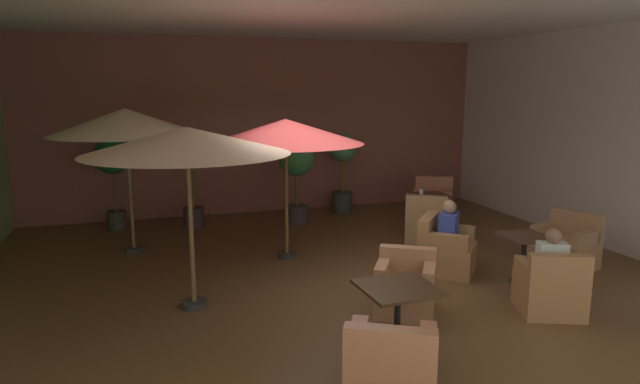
{
  "coord_description": "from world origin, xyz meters",
  "views": [
    {
      "loc": [
        -2.43,
        -7.24,
        2.76
      ],
      "look_at": [
        0.0,
        0.48,
        1.21
      ],
      "focal_mm": 30.63,
      "sensor_mm": 36.0,
      "label": 1
    }
  ],
  "objects_px": {
    "armchair_front_right_east": "(405,289)",
    "patio_umbrella_near_wall": "(286,132)",
    "iced_drink_cup": "(421,191)",
    "patron_blue_shirt": "(449,225)",
    "armchair_front_left_east": "(433,203)",
    "armchair_mid_center_north": "(566,247)",
    "cafe_table_front_right": "(398,301)",
    "patio_umbrella_center_beige": "(187,141)",
    "cafe_table_mid_center": "(524,247)",
    "potted_tree_right_corner": "(113,165)",
    "patio_umbrella_tall_red": "(126,122)",
    "potted_tree_mid_right": "(191,161)",
    "armchair_mid_center_south": "(550,289)",
    "cafe_table_front_left": "(430,203)",
    "armchair_front_left_north": "(427,225)",
    "armchair_mid_center_east": "(445,251)",
    "potted_tree_mid_left": "(342,163)",
    "armchair_front_right_north": "(391,368)",
    "patron_by_window": "(552,256)",
    "potted_tree_left_corner": "(296,167)"
  },
  "relations": [
    {
      "from": "cafe_table_mid_center",
      "to": "potted_tree_right_corner",
      "type": "xyz_separation_m",
      "value": [
        -5.74,
        4.95,
        0.75
      ]
    },
    {
      "from": "patio_umbrella_tall_red",
      "to": "potted_tree_mid_right",
      "type": "height_order",
      "value": "patio_umbrella_tall_red"
    },
    {
      "from": "cafe_table_front_right",
      "to": "potted_tree_right_corner",
      "type": "xyz_separation_m",
      "value": [
        -3.13,
        6.27,
        0.75
      ]
    },
    {
      "from": "potted_tree_mid_left",
      "to": "iced_drink_cup",
      "type": "bearing_deg",
      "value": -62.94
    },
    {
      "from": "cafe_table_front_right",
      "to": "potted_tree_mid_left",
      "type": "distance_m",
      "value": 6.64
    },
    {
      "from": "cafe_table_front_right",
      "to": "patron_blue_shirt",
      "type": "relative_size",
      "value": 1.21
    },
    {
      "from": "iced_drink_cup",
      "to": "armchair_mid_center_east",
      "type": "bearing_deg",
      "value": -109.72
    },
    {
      "from": "armchair_front_left_east",
      "to": "potted_tree_mid_left",
      "type": "relative_size",
      "value": 0.59
    },
    {
      "from": "armchair_mid_center_north",
      "to": "potted_tree_mid_right",
      "type": "bearing_deg",
      "value": 140.74
    },
    {
      "from": "armchair_mid_center_east",
      "to": "iced_drink_cup",
      "type": "relative_size",
      "value": 9.86
    },
    {
      "from": "cafe_table_mid_center",
      "to": "armchair_mid_center_south",
      "type": "bearing_deg",
      "value": -111.38
    },
    {
      "from": "armchair_front_left_east",
      "to": "cafe_table_front_right",
      "type": "distance_m",
      "value": 6.21
    },
    {
      "from": "patio_umbrella_tall_red",
      "to": "potted_tree_mid_left",
      "type": "distance_m",
      "value": 4.94
    },
    {
      "from": "patron_blue_shirt",
      "to": "patron_by_window",
      "type": "relative_size",
      "value": 1.07
    },
    {
      "from": "patron_by_window",
      "to": "potted_tree_left_corner",
      "type": "bearing_deg",
      "value": 108.5
    },
    {
      "from": "armchair_front_left_north",
      "to": "patio_umbrella_near_wall",
      "type": "xyz_separation_m",
      "value": [
        -2.62,
        -0.09,
        1.74
      ]
    },
    {
      "from": "cafe_table_front_right",
      "to": "patio_umbrella_center_beige",
      "type": "relative_size",
      "value": 0.32
    },
    {
      "from": "cafe_table_front_right",
      "to": "armchair_front_right_east",
      "type": "bearing_deg",
      "value": 58.97
    },
    {
      "from": "armchair_mid_center_north",
      "to": "potted_tree_left_corner",
      "type": "relative_size",
      "value": 0.59
    },
    {
      "from": "armchair_front_left_east",
      "to": "patio_umbrella_tall_red",
      "type": "xyz_separation_m",
      "value": [
        -6.1,
        -0.69,
        1.88
      ]
    },
    {
      "from": "cafe_table_front_left",
      "to": "patron_blue_shirt",
      "type": "xyz_separation_m",
      "value": [
        -1.0,
        -2.39,
        0.22
      ]
    },
    {
      "from": "potted_tree_mid_left",
      "to": "armchair_front_left_east",
      "type": "bearing_deg",
      "value": -34.88
    },
    {
      "from": "potted_tree_left_corner",
      "to": "armchair_mid_center_north",
      "type": "bearing_deg",
      "value": -50.95
    },
    {
      "from": "cafe_table_front_left",
      "to": "iced_drink_cup",
      "type": "distance_m",
      "value": 0.29
    },
    {
      "from": "cafe_table_mid_center",
      "to": "armchair_mid_center_north",
      "type": "height_order",
      "value": "armchair_mid_center_north"
    },
    {
      "from": "cafe_table_front_right",
      "to": "patio_umbrella_center_beige",
      "type": "distance_m",
      "value": 3.12
    },
    {
      "from": "armchair_front_left_east",
      "to": "patron_by_window",
      "type": "distance_m",
      "value": 5.07
    },
    {
      "from": "armchair_front_right_north",
      "to": "patio_umbrella_center_beige",
      "type": "relative_size",
      "value": 0.41
    },
    {
      "from": "patio_umbrella_center_beige",
      "to": "cafe_table_mid_center",
      "type": "bearing_deg",
      "value": -6.03
    },
    {
      "from": "armchair_front_left_north",
      "to": "armchair_front_right_north",
      "type": "relative_size",
      "value": 0.96
    },
    {
      "from": "patio_umbrella_center_beige",
      "to": "patio_umbrella_near_wall",
      "type": "height_order",
      "value": "patio_umbrella_center_beige"
    },
    {
      "from": "patio_umbrella_tall_red",
      "to": "potted_tree_mid_right",
      "type": "relative_size",
      "value": 1.22
    },
    {
      "from": "armchair_mid_center_south",
      "to": "patio_umbrella_tall_red",
      "type": "xyz_separation_m",
      "value": [
        -4.98,
        4.28,
        1.89
      ]
    },
    {
      "from": "armchair_front_right_east",
      "to": "patio_umbrella_near_wall",
      "type": "height_order",
      "value": "patio_umbrella_near_wall"
    },
    {
      "from": "armchair_front_left_east",
      "to": "armchair_mid_center_east",
      "type": "relative_size",
      "value": 0.97
    },
    {
      "from": "potted_tree_left_corner",
      "to": "armchair_front_right_north",
      "type": "bearing_deg",
      "value": -97.74
    },
    {
      "from": "patio_umbrella_center_beige",
      "to": "iced_drink_cup",
      "type": "distance_m",
      "value": 5.53
    },
    {
      "from": "patron_blue_shirt",
      "to": "armchair_front_left_east",
      "type": "bearing_deg",
      "value": 64.51
    },
    {
      "from": "armchair_mid_center_north",
      "to": "iced_drink_cup",
      "type": "height_order",
      "value": "armchair_mid_center_north"
    },
    {
      "from": "potted_tree_mid_left",
      "to": "iced_drink_cup",
      "type": "height_order",
      "value": "potted_tree_mid_left"
    },
    {
      "from": "patio_umbrella_center_beige",
      "to": "potted_tree_left_corner",
      "type": "height_order",
      "value": "patio_umbrella_center_beige"
    },
    {
      "from": "armchair_front_left_north",
      "to": "patio_umbrella_tall_red",
      "type": "bearing_deg",
      "value": 168.85
    },
    {
      "from": "cafe_table_front_left",
      "to": "patio_umbrella_near_wall",
      "type": "bearing_deg",
      "value": -163.42
    },
    {
      "from": "armchair_front_right_east",
      "to": "potted_tree_left_corner",
      "type": "bearing_deg",
      "value": 91.15
    },
    {
      "from": "potted_tree_mid_right",
      "to": "armchair_mid_center_east",
      "type": "bearing_deg",
      "value": -49.4
    },
    {
      "from": "armchair_front_left_east",
      "to": "cafe_table_mid_center",
      "type": "xyz_separation_m",
      "value": [
        -0.71,
        -3.92,
        0.21
      ]
    },
    {
      "from": "armchair_front_right_east",
      "to": "armchair_mid_center_south",
      "type": "xyz_separation_m",
      "value": [
        1.69,
        -0.57,
        0.01
      ]
    },
    {
      "from": "patron_blue_shirt",
      "to": "patio_umbrella_near_wall",
      "type": "bearing_deg",
      "value": 145.87
    },
    {
      "from": "patio_umbrella_near_wall",
      "to": "iced_drink_cup",
      "type": "height_order",
      "value": "patio_umbrella_near_wall"
    },
    {
      "from": "cafe_table_mid_center",
      "to": "armchair_mid_center_south",
      "type": "height_order",
      "value": "armchair_mid_center_south"
    }
  ]
}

